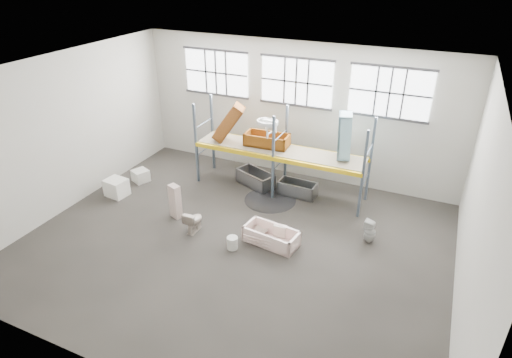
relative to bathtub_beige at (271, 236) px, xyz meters
The scene contains 34 objects.
floor 1.11m from the bathtub_beige, 156.75° to the right, with size 12.00×10.00×0.10m, color #443F3A.
ceiling 4.93m from the bathtub_beige, 156.75° to the right, with size 12.00×10.00×0.10m, color silver.
wall_back 5.25m from the bathtub_beige, 101.97° to the left, with size 12.00×0.10×5.00m, color #BBB8AC.
wall_front 6.00m from the bathtub_beige, 100.16° to the right, with size 12.00×0.10×5.00m, color #A09E95.
wall_left 7.40m from the bathtub_beige, behind, with size 0.10×10.00×5.00m, color beige.
wall_right 5.57m from the bathtub_beige, ahead, with size 0.10×10.00×5.00m, color #AAA89D.
window_left 7.02m from the bathtub_beige, 132.78° to the left, with size 2.60×0.04×1.60m, color white.
window_mid 5.72m from the bathtub_beige, 102.25° to the left, with size 2.60×0.04×1.60m, color white.
window_right 6.05m from the bathtub_beige, 63.84° to the left, with size 2.60×0.04×1.60m, color white.
rack_upright_la 4.86m from the bathtub_beige, 148.09° to the left, with size 0.08×0.08×3.00m, color slate.
rack_upright_lb 5.57m from the bathtub_beige, 137.26° to the left, with size 0.08×0.08×3.00m, color slate.
rack_upright_ma 2.95m from the bathtub_beige, 111.59° to the left, with size 0.08×0.08×3.00m, color slate.
rack_upright_mb 4.01m from the bathtub_beige, 104.93° to the left, with size 0.08×0.08×3.00m, color slate.
rack_upright_ra 3.44m from the bathtub_beige, 50.83° to the left, with size 0.08×0.08×3.00m, color slate.
rack_upright_rb 4.38m from the bathtub_beige, 61.24° to the left, with size 0.08×0.08×3.00m, color slate.
rack_beam_front 2.95m from the bathtub_beige, 111.59° to the left, with size 6.00×0.10×0.14m, color yellow.
rack_beam_back 4.01m from the bathtub_beige, 104.93° to the left, with size 6.00×0.10×0.14m, color yellow.
shelf_deck 3.50m from the bathtub_beige, 107.67° to the left, with size 5.90×1.10×0.03m, color gray.
wet_patch 2.49m from the bathtub_beige, 113.29° to the left, with size 1.80×1.80×0.00m, color black.
bathtub_beige is the anchor object (origin of this frame).
cistern_spare 0.35m from the bathtub_beige, 62.50° to the left, with size 0.38×0.18×0.36m, color beige.
sink_in_tub 0.49m from the bathtub_beige, 151.94° to the left, with size 0.42×0.42×0.15m, color beige.
toilet_beige 2.45m from the bathtub_beige, behind, with size 0.40×0.70×0.71m, color beige.
cistern_tall 3.36m from the bathtub_beige, behind, with size 0.37×0.24×1.15m, color beige.
toilet_white 2.90m from the bathtub_beige, 25.14° to the left, with size 0.33×0.34×0.74m, color silver.
steel_tub_left 3.63m from the bathtub_beige, 121.69° to the left, with size 1.45×0.67×0.53m, color #A2A3AA, non-canonical shape.
steel_tub_right 3.04m from the bathtub_beige, 94.88° to the left, with size 1.32×0.62×0.48m, color #989B9F, non-canonical shape.
rust_tub_flat 3.88m from the bathtub_beige, 115.40° to the left, with size 1.53×0.72×0.43m, color #895113, non-canonical shape.
rust_tub_tilted 4.70m from the bathtub_beige, 133.87° to the left, with size 1.44×0.67×0.40m, color #966020, non-canonical shape.
sink_on_shelf 3.60m from the bathtub_beige, 115.63° to the left, with size 0.73×0.56×0.65m, color silver.
blue_tub_upright 4.07m from the bathtub_beige, 70.25° to the left, with size 1.47×0.69×0.41m, color #94CBDE, non-canonical shape.
bucket 1.17m from the bathtub_beige, 142.21° to the right, with size 0.32×0.32×0.38m, color silver.
carton_near 6.05m from the bathtub_beige, behind, with size 0.71×0.61×0.61m, color white.
carton_far 6.15m from the bathtub_beige, 165.09° to the left, with size 0.53×0.53×0.44m, color silver.
Camera 1 is at (4.87, -9.28, 7.64)m, focal length 30.31 mm.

